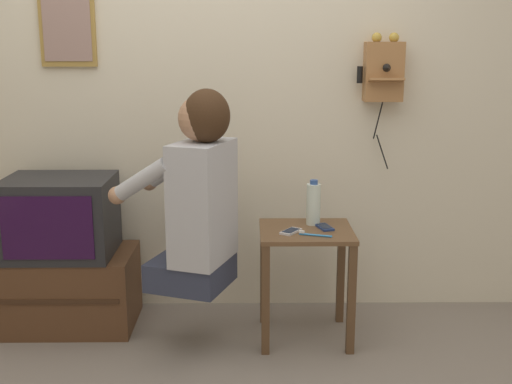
# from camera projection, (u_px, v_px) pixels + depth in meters

# --- Properties ---
(wall_back) EXTENTS (6.80, 0.05, 2.55)m
(wall_back) POSITION_uv_depth(u_px,v_px,m) (204.00, 88.00, 3.57)
(wall_back) COLOR beige
(wall_back) RESTS_ON ground_plane
(side_table) EXTENTS (0.47, 0.43, 0.59)m
(side_table) POSITION_uv_depth(u_px,v_px,m) (306.00, 256.00, 3.30)
(side_table) COLOR brown
(side_table) RESTS_ON ground_plane
(person) EXTENTS (0.62, 0.53, 0.98)m
(person) POSITION_uv_depth(u_px,v_px,m) (198.00, 194.00, 3.09)
(person) COLOR #2D3347
(person) RESTS_ON ground_plane
(tv_stand) EXTENTS (0.73, 0.47, 0.41)m
(tv_stand) POSITION_uv_depth(u_px,v_px,m) (68.00, 289.00, 3.51)
(tv_stand) COLOR #51331E
(tv_stand) RESTS_ON ground_plane
(television) EXTENTS (0.56, 0.45, 0.42)m
(television) POSITION_uv_depth(u_px,v_px,m) (60.00, 217.00, 3.39)
(television) COLOR #232326
(television) RESTS_ON tv_stand
(wall_phone_antique) EXTENTS (0.25, 0.18, 0.74)m
(wall_phone_antique) POSITION_uv_depth(u_px,v_px,m) (383.00, 71.00, 3.48)
(wall_phone_antique) COLOR #9E6B3D
(framed_picture) EXTENTS (0.30, 0.03, 0.41)m
(framed_picture) POSITION_uv_depth(u_px,v_px,m) (67.00, 28.00, 3.45)
(framed_picture) COLOR olive
(cell_phone_held) EXTENTS (0.12, 0.14, 0.01)m
(cell_phone_held) POSITION_uv_depth(u_px,v_px,m) (291.00, 231.00, 3.22)
(cell_phone_held) COLOR silver
(cell_phone_held) RESTS_ON side_table
(cell_phone_spare) EXTENTS (0.09, 0.14, 0.01)m
(cell_phone_spare) POSITION_uv_depth(u_px,v_px,m) (324.00, 227.00, 3.29)
(cell_phone_spare) COLOR navy
(cell_phone_spare) RESTS_ON side_table
(water_bottle) EXTENTS (0.07, 0.07, 0.24)m
(water_bottle) POSITION_uv_depth(u_px,v_px,m) (313.00, 204.00, 3.34)
(water_bottle) COLOR silver
(water_bottle) RESTS_ON side_table
(toothbrush) EXTENTS (0.16, 0.06, 0.02)m
(toothbrush) POSITION_uv_depth(u_px,v_px,m) (313.00, 235.00, 3.16)
(toothbrush) COLOR #338CD8
(toothbrush) RESTS_ON side_table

